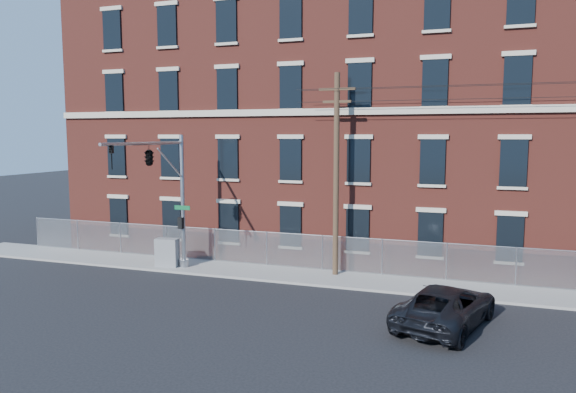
# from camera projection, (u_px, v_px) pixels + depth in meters

# --- Properties ---
(ground) EXTENTS (140.00, 140.00, 0.00)m
(ground) POSITION_uv_depth(u_px,v_px,m) (257.00, 306.00, 22.44)
(ground) COLOR black
(ground) RESTS_ON ground
(sidewalk) EXTENTS (65.00, 3.00, 0.12)m
(sidewalk) POSITION_uv_depth(u_px,v_px,m) (556.00, 298.00, 23.30)
(sidewalk) COLOR gray
(sidewalk) RESTS_ON ground
(mill_building) EXTENTS (55.30, 14.32, 16.30)m
(mill_building) POSITION_uv_depth(u_px,v_px,m) (541.00, 117.00, 30.78)
(mill_building) COLOR maroon
(mill_building) RESTS_ON ground
(chain_link_fence) EXTENTS (59.06, 0.06, 1.85)m
(chain_link_fence) POSITION_uv_depth(u_px,v_px,m) (553.00, 269.00, 24.41)
(chain_link_fence) COLOR #A5A8AD
(chain_link_fence) RESTS_ON ground
(traffic_signal_mast) EXTENTS (0.90, 6.75, 7.00)m
(traffic_signal_mast) POSITION_uv_depth(u_px,v_px,m) (158.00, 171.00, 25.80)
(traffic_signal_mast) COLOR #9EA0A5
(traffic_signal_mast) RESTS_ON ground
(utility_pole_near) EXTENTS (1.80, 0.28, 10.00)m
(utility_pole_near) POSITION_uv_depth(u_px,v_px,m) (336.00, 171.00, 26.46)
(utility_pole_near) COLOR #4C3926
(utility_pole_near) RESTS_ON ground
(pickup_truck) EXTENTS (4.01, 6.03, 1.54)m
(pickup_truck) POSITION_uv_depth(u_px,v_px,m) (446.00, 306.00, 19.97)
(pickup_truck) COLOR black
(pickup_truck) RESTS_ON ground
(utility_cabinet) EXTENTS (1.26, 0.74, 1.50)m
(utility_cabinet) POSITION_uv_depth(u_px,v_px,m) (167.00, 252.00, 28.60)
(utility_cabinet) COLOR slate
(utility_cabinet) RESTS_ON sidewalk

